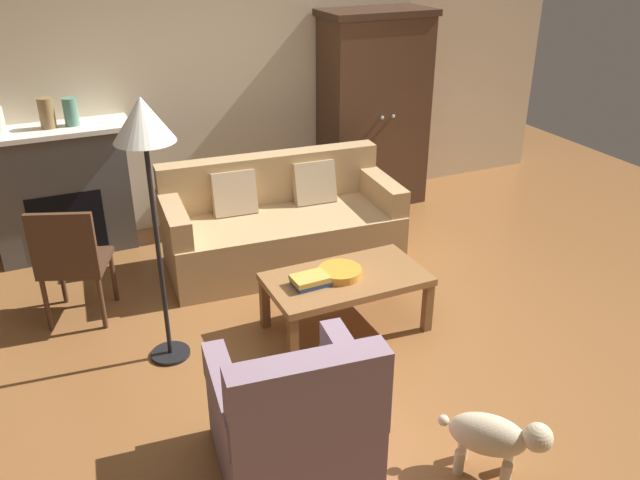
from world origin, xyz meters
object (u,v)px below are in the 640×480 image
armoire (374,111)px  coffee_table (346,283)px  couch (281,226)px  book_stack (310,280)px  armchair_near_left (294,421)px  side_chair_wooden (71,258)px  dog (494,437)px  fireplace (61,191)px  mantel_vase_jade (71,112)px  fruit_bowl (340,272)px  mantel_vase_bronze (47,113)px  floor_lamp (145,137)px

armoire → coffee_table: bearing=-122.9°
couch → coffee_table: couch is taller
couch → book_stack: couch is taller
armoire → coffee_table: size_ratio=1.72×
armchair_near_left → side_chair_wooden: bearing=113.6°
armoire → dog: armoire is taller
couch → dog: couch is taller
dog → coffee_table: bearing=92.6°
fireplace → dog: fireplace is taller
side_chair_wooden → mantel_vase_jade: bearing=79.0°
coffee_table → book_stack: bearing=-178.3°
fireplace → fruit_bowl: 2.63m
fruit_bowl → side_chair_wooden: bearing=152.8°
mantel_vase_jade → side_chair_wooden: mantel_vase_jade is taller
couch → coffee_table: (0.03, -1.16, 0.05)m
dog → mantel_vase_bronze: bearing=115.4°
fruit_bowl → armchair_near_left: bearing=-125.9°
fireplace → side_chair_wooden: size_ratio=1.40×
armoire → dog: bearing=-109.0°
mantel_vase_jade → dog: size_ratio=0.49×
floor_lamp → dog: size_ratio=3.79×
coffee_table → fruit_bowl: fruit_bowl is taller
mantel_vase_bronze → dog: 4.13m
book_stack → mantel_vase_bronze: (-1.38, 2.08, 0.79)m
side_chair_wooden → armoire: bearing=20.8°
coffee_table → side_chair_wooden: 1.92m
mantel_vase_bronze → coffee_table: bearing=-51.5°
armoire → couch: size_ratio=0.96×
floor_lamp → coffee_table: bearing=-9.0°
fireplace → couch: (1.62, -0.93, -0.25)m
couch → mantel_vase_jade: mantel_vase_jade is taller
side_chair_wooden → floor_lamp: bearing=-54.5°
fruit_bowl → armchair_near_left: size_ratio=0.34×
fireplace → armchair_near_left: size_ratio=1.43×
armoire → mantel_vase_bronze: (-2.95, 0.06, 0.29)m
fireplace → mantel_vase_bronze: bearing=-90.0°
fruit_bowl → book_stack: size_ratio=1.18×
mantel_vase_jade → side_chair_wooden: size_ratio=0.25×
fireplace → dog: 4.04m
book_stack → dog: (0.34, -1.54, -0.21)m
fireplace → floor_lamp: size_ratio=0.72×
mantel_vase_jade → mantel_vase_bronze: bearing=180.0°
side_chair_wooden → floor_lamp: (0.49, -0.68, 1.00)m
side_chair_wooden → fireplace: bearing=87.5°
floor_lamp → fireplace: bearing=102.9°
fireplace → mantel_vase_jade: bearing=-5.7°
fireplace → side_chair_wooden: (-0.05, -1.22, -0.06)m
couch → fruit_bowl: bearing=-90.6°
armoire → fireplace: bearing=178.5°
fruit_bowl → armchair_near_left: 1.38m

